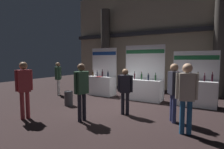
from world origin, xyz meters
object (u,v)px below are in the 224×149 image
object	(u,v)px
exhibitor_booth_0	(101,83)
visitor_2	(187,93)
visitor_3	(24,85)
exhibitor_booth_1	(142,87)
visitor_4	(82,87)
visitor_0	(174,87)
exhibitor_booth_2	(194,91)
visitor_5	(58,75)
trash_bin	(69,98)
visitor_1	(125,88)

from	to	relation	value
exhibitor_booth_0	visitor_2	size ratio (longest dim) A/B	1.39
exhibitor_booth_0	visitor_3	xyz separation A→B (m)	(0.01, -4.43, 0.47)
exhibitor_booth_1	visitor_4	size ratio (longest dim) A/B	1.45
exhibitor_booth_0	exhibitor_booth_1	size ratio (longest dim) A/B	0.97
visitor_2	visitor_4	xyz separation A→B (m)	(-2.90, -0.55, -0.00)
exhibitor_booth_0	visitor_0	world-z (taller)	exhibitor_booth_0
exhibitor_booth_0	visitor_0	distance (m)	4.82
exhibitor_booth_2	visitor_4	xyz separation A→B (m)	(-2.80, -3.73, 0.46)
visitor_3	visitor_5	xyz separation A→B (m)	(-1.94, 3.24, -0.04)
exhibitor_booth_2	visitor_2	xyz separation A→B (m)	(0.10, -3.17, 0.46)
exhibitor_booth_0	visitor_4	xyz separation A→B (m)	(1.72, -3.69, 0.45)
trash_bin	visitor_4	bearing A→B (deg)	-35.13
exhibitor_booth_0	trash_bin	world-z (taller)	exhibitor_booth_0
exhibitor_booth_2	visitor_4	bearing A→B (deg)	-126.87
visitor_0	visitor_2	distance (m)	0.88
visitor_0	visitor_2	world-z (taller)	visitor_2
visitor_2	exhibitor_booth_1	bearing A→B (deg)	113.52
exhibitor_booth_1	visitor_5	size ratio (longest dim) A/B	1.48
visitor_0	visitor_4	xyz separation A→B (m)	(-2.44, -1.31, -0.00)
exhibitor_booth_0	exhibitor_booth_2	xyz separation A→B (m)	(4.51, 0.04, -0.01)
visitor_4	visitor_5	world-z (taller)	visitor_4
exhibitor_booth_0	visitor_2	bearing A→B (deg)	-34.22
exhibitor_booth_1	visitor_2	size ratio (longest dim) A/B	1.43
visitor_5	visitor_3	bearing A→B (deg)	-2.37
visitor_5	visitor_1	bearing A→B (deg)	41.24
exhibitor_booth_1	visitor_1	world-z (taller)	exhibitor_booth_1
trash_bin	visitor_1	size ratio (longest dim) A/B	0.38
visitor_3	visitor_0	bearing A→B (deg)	-42.62
visitor_3	visitor_2	bearing A→B (deg)	-53.17
exhibitor_booth_0	exhibitor_booth_1	world-z (taller)	exhibitor_booth_1
exhibitor_booth_2	visitor_2	size ratio (longest dim) A/B	1.25
visitor_2	exhibitor_booth_0	bearing A→B (deg)	132.68
exhibitor_booth_1	visitor_3	world-z (taller)	exhibitor_booth_1
visitor_4	visitor_1	bearing A→B (deg)	-21.81
visitor_3	visitor_5	distance (m)	3.78
exhibitor_booth_2	exhibitor_booth_0	bearing A→B (deg)	-179.55
trash_bin	visitor_3	bearing A→B (deg)	-90.88
trash_bin	visitor_2	world-z (taller)	visitor_2
exhibitor_booth_1	visitor_3	xyz separation A→B (m)	(-2.28, -4.41, 0.48)
exhibitor_booth_2	trash_bin	distance (m)	5.16
exhibitor_booth_0	visitor_3	distance (m)	4.46
exhibitor_booth_1	exhibitor_booth_2	bearing A→B (deg)	1.43
trash_bin	visitor_3	size ratio (longest dim) A/B	0.33
visitor_4	visitor_2	bearing A→B (deg)	-66.32
visitor_1	visitor_5	size ratio (longest dim) A/B	0.91
trash_bin	visitor_5	bearing A→B (deg)	146.23
exhibitor_booth_1	visitor_2	bearing A→B (deg)	-53.39
exhibitor_booth_2	visitor_3	size ratio (longest dim) A/B	1.24
trash_bin	visitor_4	world-z (taller)	visitor_4
exhibitor_booth_2	visitor_4	distance (m)	4.68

